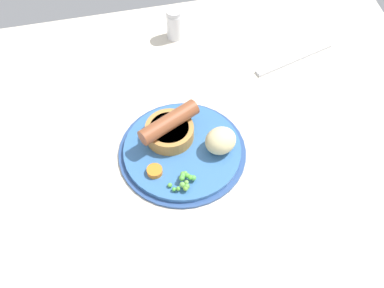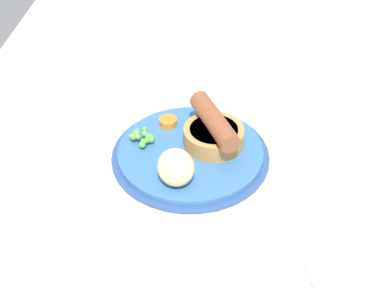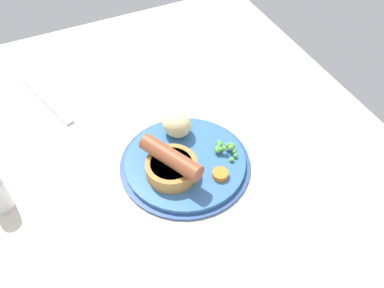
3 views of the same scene
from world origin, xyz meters
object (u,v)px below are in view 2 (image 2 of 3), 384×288
Objects in this scene: dinner_plate at (190,154)px; carrot_slice_4 at (168,122)px; sausage_pudding at (214,131)px; potato_chunk_0 at (176,167)px; pea_pile at (142,137)px.

dinner_plate is 7.03cm from carrot_slice_4.
sausage_pudding reaches higher than potato_chunk_0.
potato_chunk_0 is 12.70cm from carrot_slice_4.
pea_pile is at bearing 143.85° from carrot_slice_4.
dinner_plate is 4.09× the size of potato_chunk_0.
dinner_plate is at bearing -145.61° from carrot_slice_4.
carrot_slice_4 is (12.31, 2.51, -1.87)cm from potato_chunk_0.
sausage_pudding is at bearing -63.17° from dinner_plate.
sausage_pudding is 2.30× the size of pea_pile.
carrot_slice_4 is at bearing 34.23° from sausage_pudding.
dinner_plate is 7.48cm from potato_chunk_0.
sausage_pudding is 4.29× the size of carrot_slice_4.
dinner_plate is 4.55× the size of pea_pile.
sausage_pudding is at bearing -87.34° from pea_pile.
dinner_plate is 7.53cm from pea_pile.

